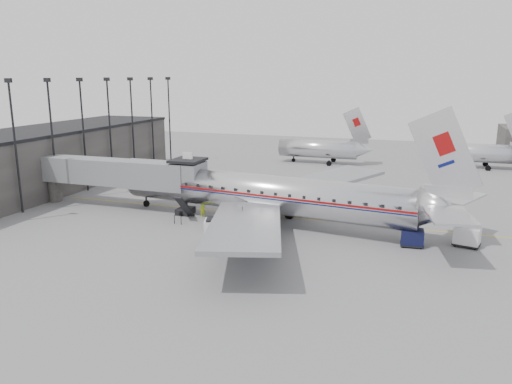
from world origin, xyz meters
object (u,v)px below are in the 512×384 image
(baggage_cart_white, at_px, (467,236))
(ramp_worker, at_px, (203,210))
(baggage_cart_navy, at_px, (412,237))
(service_van, at_px, (231,224))
(airliner, at_px, (268,194))

(baggage_cart_white, relative_size, ramp_worker, 1.60)
(baggage_cart_white, bearing_deg, ramp_worker, -167.82)
(baggage_cart_navy, relative_size, ramp_worker, 1.31)
(service_van, relative_size, ramp_worker, 3.27)
(service_van, height_order, ramp_worker, service_van)
(service_van, distance_m, ramp_worker, 7.68)
(ramp_worker, bearing_deg, baggage_cart_navy, -44.99)
(service_van, distance_m, baggage_cart_navy, 17.23)
(airliner, bearing_deg, baggage_cart_white, 4.77)
(service_van, height_order, baggage_cart_navy, service_van)
(airliner, distance_m, ramp_worker, 8.01)
(airliner, distance_m, baggage_cart_navy, 15.36)
(airliner, distance_m, baggage_cart_white, 19.92)
(airliner, bearing_deg, ramp_worker, -173.43)
(baggage_cart_navy, bearing_deg, ramp_worker, 169.19)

